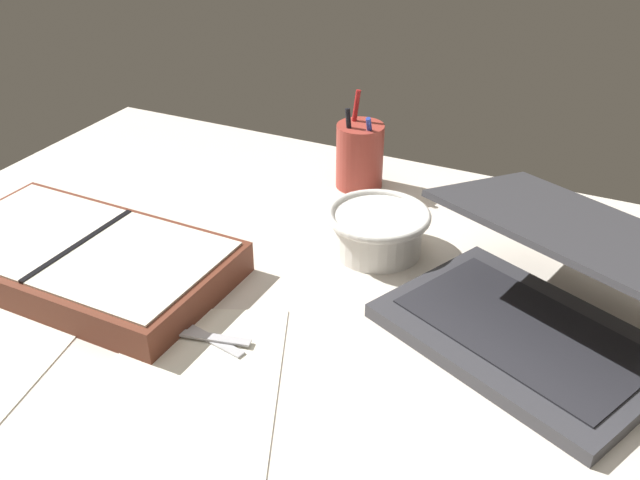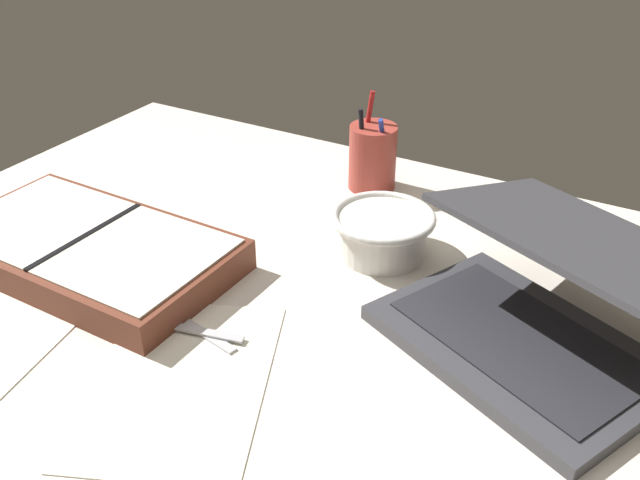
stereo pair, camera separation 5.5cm
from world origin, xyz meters
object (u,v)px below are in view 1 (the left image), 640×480
(bowl, at_px, (378,229))
(planner, at_px, (82,259))
(scissors, at_px, (179,329))
(pen_cup, at_px, (360,155))
(laptop, at_px, (543,299))

(bowl, distance_m, planner, 0.40)
(scissors, bearing_deg, bowl, 61.37)
(pen_cup, height_order, planner, pen_cup)
(laptop, bearing_deg, planner, -142.45)
(laptop, distance_m, pen_cup, 0.44)
(bowl, xyz_separation_m, pen_cup, (-0.10, 0.18, 0.02))
(laptop, bearing_deg, pen_cup, 166.48)
(bowl, bearing_deg, scissors, -118.00)
(laptop, relative_size, bowl, 2.78)
(planner, bearing_deg, laptop, 14.43)
(bowl, height_order, pen_cup, pen_cup)
(laptop, height_order, scissors, laptop)
(pen_cup, xyz_separation_m, planner, (-0.23, -0.40, -0.03))
(pen_cup, xyz_separation_m, scissors, (-0.04, -0.45, -0.05))
(bowl, height_order, scissors, bowl)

